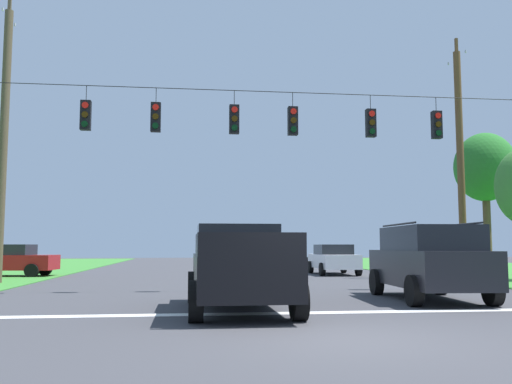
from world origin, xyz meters
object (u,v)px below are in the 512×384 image
Objects in this scene: distant_car_crossing_white at (333,259)px; distant_car_oncoming at (9,260)px; overhead_signal_span at (264,164)px; utility_pole_mid_right at (460,160)px; tree_roadside_right at (485,168)px; suv_black at (428,260)px; pickup_truck at (239,267)px; utility_pole_near_left at (4,141)px.

distant_car_crossing_white is 0.98× the size of distant_car_oncoming.
distant_car_oncoming is at bearing -179.34° from distant_car_crossing_white.
utility_pole_mid_right is at bearing 31.58° from overhead_signal_span.
distant_car_crossing_white is 7.87m from utility_pole_mid_right.
tree_roadside_right is at bearing -9.25° from distant_car_crossing_white.
overhead_signal_span is at bearing 140.60° from suv_black.
pickup_truck is at bearing -161.83° from suv_black.
utility_pole_near_left reaches higher than overhead_signal_span.
tree_roadside_right reaches higher than distant_car_crossing_white.
utility_pole_near_left reaches higher than tree_roadside_right.
utility_pole_near_left reaches higher than suv_black.
utility_pole_near_left is 1.59× the size of tree_roadside_right.
suv_black is (5.32, 1.75, 0.09)m from pickup_truck.
utility_pole_mid_right reaches higher than distant_car_crossing_white.
utility_pole_mid_right is at bearing -135.39° from tree_roadside_right.
utility_pole_near_left is 22.77m from tree_roadside_right.
pickup_truck is (-1.26, -5.08, -3.17)m from overhead_signal_span.
distant_car_oncoming is at bearing 138.53° from suv_black.
suv_black is 1.11× the size of distant_car_oncoming.
pickup_truck is at bearing -57.24° from distant_car_oncoming.
distant_car_crossing_white is 9.10m from tree_roadside_right.
pickup_truck is at bearing -103.94° from overhead_signal_span.
overhead_signal_span is 3.45× the size of pickup_truck.
tree_roadside_right reaches higher than suv_black.
distant_car_oncoming is at bearing 122.76° from pickup_truck.
overhead_signal_span reaches higher than distant_car_crossing_white.
utility_pole_near_left is (-8.49, 10.01, 4.64)m from pickup_truck.
suv_black is 16.73m from utility_pole_near_left.
distant_car_oncoming is 0.61× the size of tree_roadside_right.
suv_black is at bearing -41.47° from distant_car_oncoming.
tree_roadside_right is (22.44, 3.87, -0.18)m from utility_pole_near_left.
overhead_signal_span is at bearing -26.79° from utility_pole_near_left.
distant_car_crossing_white is 16.31m from utility_pole_near_left.
overhead_signal_span is 11.70m from distant_car_crossing_white.
utility_pole_mid_right is (5.04, -3.91, 4.61)m from distant_car_crossing_white.
overhead_signal_span is 6.12m from pickup_truck.
pickup_truck is 0.75× the size of tree_roadside_right.
pickup_truck is at bearing -49.67° from utility_pole_near_left.
utility_pole_mid_right reaches higher than pickup_truck.
utility_pole_near_left is at bearing 130.33° from pickup_truck.
suv_black reaches higher than pickup_truck.
utility_pole_near_left is (-13.82, 8.26, 4.55)m from suv_black.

